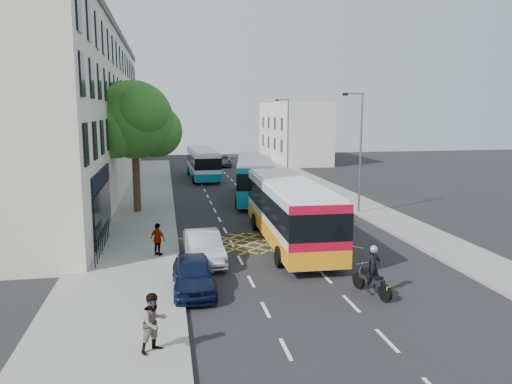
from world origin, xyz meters
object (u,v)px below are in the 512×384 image
street_tree (134,121)px  distant_car_silver (264,161)px  bus_far (203,163)px  bus_mid (255,177)px  pedestrian_near (154,322)px  lamp_near (359,146)px  parked_car_silver (204,247)px  bus_near (290,211)px  parked_car_blue (193,274)px  distant_car_grey (222,161)px  pedestrian_far (158,239)px  lamp_far (287,133)px  motorbike (372,272)px  red_hatchback (289,186)px

street_tree → distant_car_silver: bearing=61.8°
bus_far → distant_car_silver: bus_far is taller
bus_mid → pedestrian_near: 25.68m
lamp_near → parked_car_silver: size_ratio=1.85×
bus_mid → pedestrian_near: size_ratio=6.91×
bus_near → bus_far: size_ratio=1.09×
parked_car_blue → distant_car_grey: bearing=82.4°
lamp_near → pedestrian_far: (-13.20, -7.95, -3.69)m
bus_near → street_tree: bearing=133.1°
bus_mid → parked_car_blue: 20.50m
lamp_far → distant_car_grey: bearing=118.6°
motorbike → parked_car_blue: bearing=150.0°
lamp_near → bus_far: bearing=114.2°
pedestrian_near → pedestrian_far: bearing=53.8°
pedestrian_near → pedestrian_far: (0.00, 9.74, -0.09)m
lamp_far → pedestrian_far: bearing=-115.3°
bus_far → parked_car_silver: size_ratio=2.53×
distant_car_silver → bus_near: bearing=88.1°
distant_car_silver → lamp_far: bearing=101.6°
lamp_near → red_hatchback: (-2.51, 8.98, -3.98)m
lamp_far → street_tree: bearing=-130.8°
lamp_near → motorbike: (-5.11, -14.30, -3.70)m
motorbike → pedestrian_far: motorbike is taller
bus_mid → bus_far: (-3.12, 12.97, -0.13)m
distant_car_silver → distant_car_grey: bearing=-8.9°
street_tree → red_hatchback: bearing=26.2°
bus_mid → parked_car_silver: bus_mid is taller
bus_mid → distant_car_silver: bearing=86.2°
motorbike → distant_car_silver: size_ratio=0.51×
parked_car_silver → bus_far: bearing=81.9°
parked_car_blue → distant_car_silver: distant_car_silver is taller
motorbike → distant_car_grey: bearing=74.3°
lamp_far → parked_car_silver: lamp_far is taller
lamp_far → bus_near: bearing=-103.6°
bus_near → pedestrian_near: 13.21m
lamp_far → bus_mid: 14.63m
lamp_near → bus_near: 9.48m
bus_near → distant_car_grey: 36.98m
parked_car_silver → distant_car_silver: parked_car_silver is taller
motorbike → red_hatchback: 23.42m
lamp_near → distant_car_silver: size_ratio=1.91×
street_tree → lamp_near: street_tree is taller
street_tree → parked_car_silver: street_tree is taller
distant_car_silver → parked_car_blue: bearing=82.3°
distant_car_grey → pedestrian_near: 48.82m
bus_mid → lamp_near: bearing=-40.6°
bus_mid → bus_far: size_ratio=1.10×
street_tree → distant_car_grey: size_ratio=1.79×
lamp_far → bus_far: 9.43m
bus_mid → distant_car_grey: bus_mid is taller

